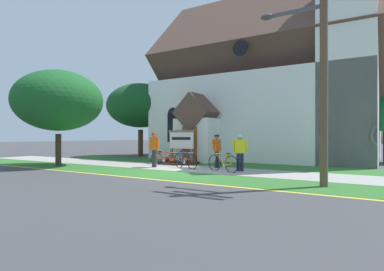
{
  "coord_description": "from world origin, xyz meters",
  "views": [
    {
      "loc": [
        7.71,
        -10.85,
        1.58
      ],
      "look_at": [
        -1.17,
        3.47,
        1.58
      ],
      "focal_mm": 29.45,
      "sensor_mm": 36.0,
      "label": 1
    }
  ],
  "objects_px": {
    "bicycle_orange": "(185,160)",
    "verge_sapling": "(58,101)",
    "bicycle_blue": "(165,159)",
    "cyclist_in_green_jersey": "(240,150)",
    "yard_deciduous_tree": "(141,106)",
    "cyclist_in_red_jersey": "(154,147)",
    "utility_pole": "(320,44)",
    "church_sign": "(181,141)",
    "bicycle_red": "(223,163)",
    "cyclist_in_yellow_jersey": "(217,148)"
  },
  "relations": [
    {
      "from": "cyclist_in_green_jersey",
      "to": "verge_sapling",
      "type": "bearing_deg",
      "value": -163.97
    },
    {
      "from": "bicycle_orange",
      "to": "utility_pole",
      "type": "relative_size",
      "value": 0.21
    },
    {
      "from": "cyclist_in_red_jersey",
      "to": "cyclist_in_green_jersey",
      "type": "height_order",
      "value": "cyclist_in_red_jersey"
    },
    {
      "from": "bicycle_orange",
      "to": "verge_sapling",
      "type": "distance_m",
      "value": 7.45
    },
    {
      "from": "cyclist_in_yellow_jersey",
      "to": "cyclist_in_green_jersey",
      "type": "relative_size",
      "value": 1.01
    },
    {
      "from": "cyclist_in_yellow_jersey",
      "to": "utility_pole",
      "type": "bearing_deg",
      "value": -31.45
    },
    {
      "from": "cyclist_in_red_jersey",
      "to": "yard_deciduous_tree",
      "type": "distance_m",
      "value": 9.29
    },
    {
      "from": "bicycle_blue",
      "to": "verge_sapling",
      "type": "distance_m",
      "value": 6.36
    },
    {
      "from": "verge_sapling",
      "to": "utility_pole",
      "type": "bearing_deg",
      "value": 0.39
    },
    {
      "from": "bicycle_orange",
      "to": "bicycle_red",
      "type": "distance_m",
      "value": 2.17
    },
    {
      "from": "bicycle_red",
      "to": "yard_deciduous_tree",
      "type": "bearing_deg",
      "value": 148.64
    },
    {
      "from": "bicycle_orange",
      "to": "utility_pole",
      "type": "distance_m",
      "value": 7.97
    },
    {
      "from": "cyclist_in_green_jersey",
      "to": "utility_pole",
      "type": "distance_m",
      "value": 5.72
    },
    {
      "from": "bicycle_blue",
      "to": "utility_pole",
      "type": "bearing_deg",
      "value": -20.13
    },
    {
      "from": "church_sign",
      "to": "bicycle_red",
      "type": "xyz_separation_m",
      "value": [
        3.9,
        -2.58,
        -0.87
      ]
    },
    {
      "from": "church_sign",
      "to": "yard_deciduous_tree",
      "type": "xyz_separation_m",
      "value": [
        -6.14,
        3.54,
        2.62
      ]
    },
    {
      "from": "verge_sapling",
      "to": "cyclist_in_green_jersey",
      "type": "bearing_deg",
      "value": 16.03
    },
    {
      "from": "bicycle_orange",
      "to": "cyclist_in_yellow_jersey",
      "type": "bearing_deg",
      "value": 37.82
    },
    {
      "from": "cyclist_in_yellow_jersey",
      "to": "cyclist_in_green_jersey",
      "type": "xyz_separation_m",
      "value": [
        1.51,
        -0.69,
        -0.01
      ]
    },
    {
      "from": "bicycle_orange",
      "to": "cyclist_in_yellow_jersey",
      "type": "relative_size",
      "value": 1.04
    },
    {
      "from": "church_sign",
      "to": "bicycle_blue",
      "type": "relative_size",
      "value": 1.09
    },
    {
      "from": "cyclist_in_green_jersey",
      "to": "utility_pole",
      "type": "height_order",
      "value": "utility_pole"
    },
    {
      "from": "church_sign",
      "to": "bicycle_red",
      "type": "distance_m",
      "value": 4.75
    },
    {
      "from": "bicycle_orange",
      "to": "utility_pole",
      "type": "xyz_separation_m",
      "value": [
        6.47,
        -2.28,
        4.05
      ]
    },
    {
      "from": "bicycle_red",
      "to": "bicycle_blue",
      "type": "distance_m",
      "value": 4.03
    },
    {
      "from": "cyclist_in_green_jersey",
      "to": "yard_deciduous_tree",
      "type": "relative_size",
      "value": 0.29
    },
    {
      "from": "church_sign",
      "to": "cyclist_in_green_jersey",
      "type": "xyz_separation_m",
      "value": [
        4.47,
        -2.03,
        -0.32
      ]
    },
    {
      "from": "bicycle_orange",
      "to": "yard_deciduous_tree",
      "type": "relative_size",
      "value": 0.3
    },
    {
      "from": "cyclist_in_yellow_jersey",
      "to": "bicycle_red",
      "type": "bearing_deg",
      "value": -52.81
    },
    {
      "from": "cyclist_in_green_jersey",
      "to": "utility_pole",
      "type": "relative_size",
      "value": 0.2
    },
    {
      "from": "cyclist_in_green_jersey",
      "to": "verge_sapling",
      "type": "xyz_separation_m",
      "value": [
        -9.12,
        -2.62,
        2.46
      ]
    },
    {
      "from": "cyclist_in_green_jersey",
      "to": "bicycle_red",
      "type": "bearing_deg",
      "value": -136.36
    },
    {
      "from": "bicycle_blue",
      "to": "yard_deciduous_tree",
      "type": "distance_m",
      "value": 8.71
    },
    {
      "from": "church_sign",
      "to": "bicycle_orange",
      "type": "xyz_separation_m",
      "value": [
        1.75,
        -2.28,
        -0.87
      ]
    },
    {
      "from": "bicycle_blue",
      "to": "utility_pole",
      "type": "distance_m",
      "value": 9.65
    },
    {
      "from": "bicycle_blue",
      "to": "cyclist_in_green_jersey",
      "type": "height_order",
      "value": "cyclist_in_green_jersey"
    },
    {
      "from": "cyclist_in_green_jersey",
      "to": "cyclist_in_red_jersey",
      "type": "bearing_deg",
      "value": -171.47
    },
    {
      "from": "church_sign",
      "to": "cyclist_in_red_jersey",
      "type": "relative_size",
      "value": 1.08
    },
    {
      "from": "bicycle_blue",
      "to": "cyclist_in_red_jersey",
      "type": "bearing_deg",
      "value": -81.96
    },
    {
      "from": "yard_deciduous_tree",
      "to": "cyclist_in_red_jersey",
      "type": "bearing_deg",
      "value": -44.6
    },
    {
      "from": "cyclist_in_green_jersey",
      "to": "bicycle_blue",
      "type": "bearing_deg",
      "value": 173.84
    },
    {
      "from": "cyclist_in_red_jersey",
      "to": "utility_pole",
      "type": "relative_size",
      "value": 0.22
    },
    {
      "from": "cyclist_in_yellow_jersey",
      "to": "yard_deciduous_tree",
      "type": "height_order",
      "value": "yard_deciduous_tree"
    },
    {
      "from": "bicycle_orange",
      "to": "cyclist_in_green_jersey",
      "type": "distance_m",
      "value": 2.79
    },
    {
      "from": "cyclist_in_red_jersey",
      "to": "church_sign",
      "type": "bearing_deg",
      "value": 93.49
    },
    {
      "from": "cyclist_in_red_jersey",
      "to": "utility_pole",
      "type": "xyz_separation_m",
      "value": [
        8.06,
        -1.88,
        3.4
      ]
    },
    {
      "from": "cyclist_in_green_jersey",
      "to": "church_sign",
      "type": "bearing_deg",
      "value": 155.58
    },
    {
      "from": "bicycle_orange",
      "to": "bicycle_blue",
      "type": "xyz_separation_m",
      "value": [
        -1.74,
        0.73,
        -0.03
      ]
    },
    {
      "from": "bicycle_orange",
      "to": "cyclist_in_yellow_jersey",
      "type": "distance_m",
      "value": 1.63
    },
    {
      "from": "bicycle_orange",
      "to": "verge_sapling",
      "type": "bearing_deg",
      "value": -159.66
    }
  ]
}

